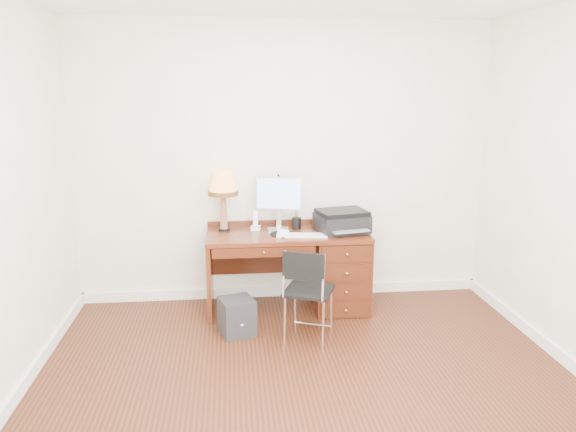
{
  "coord_description": "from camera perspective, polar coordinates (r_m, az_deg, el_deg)",
  "views": [
    {
      "loc": [
        -0.52,
        -3.63,
        2.07
      ],
      "look_at": [
        -0.02,
        1.2,
        0.96
      ],
      "focal_mm": 35.0,
      "sensor_mm": 36.0,
      "label": 1
    }
  ],
  "objects": [
    {
      "name": "phone",
      "position": [
        5.32,
        -3.3,
        -0.86
      ],
      "size": [
        0.1,
        0.1,
        0.18
      ],
      "rotation": [
        0.0,
        0.0,
        -0.19
      ],
      "color": "white",
      "rests_on": "desk"
    },
    {
      "name": "chair",
      "position": [
        4.62,
        2.22,
        -7.12
      ],
      "size": [
        0.49,
        0.5,
        0.8
      ],
      "rotation": [
        0.0,
        0.0,
        -0.38
      ],
      "color": "black",
      "rests_on": "ground"
    },
    {
      "name": "desk",
      "position": [
        5.37,
        3.38,
        -5.07
      ],
      "size": [
        1.5,
        0.67,
        0.75
      ],
      "color": "#592312",
      "rests_on": "ground"
    },
    {
      "name": "equipment_box",
      "position": [
        4.89,
        -5.21,
        -10.13
      ],
      "size": [
        0.34,
        0.34,
        0.32
      ],
      "primitive_type": "cube",
      "rotation": [
        0.0,
        0.0,
        0.3
      ],
      "color": "black",
      "rests_on": "ground"
    },
    {
      "name": "keyboard",
      "position": [
        5.1,
        1.42,
        -1.97
      ],
      "size": [
        0.47,
        0.19,
        0.02
      ],
      "primitive_type": "cube",
      "rotation": [
        0.0,
        0.0,
        -0.13
      ],
      "color": "white",
      "rests_on": "desk"
    },
    {
      "name": "mouse_pad",
      "position": [
        5.16,
        -0.48,
        -1.74
      ],
      "size": [
        0.24,
        0.24,
        0.05
      ],
      "color": "black",
      "rests_on": "desk"
    },
    {
      "name": "monitor",
      "position": [
        5.28,
        -1.03,
        2.0
      ],
      "size": [
        0.44,
        0.19,
        0.51
      ],
      "rotation": [
        0.0,
        0.0,
        -0.24
      ],
      "color": "silver",
      "rests_on": "desk"
    },
    {
      "name": "leg_lamp",
      "position": [
        5.26,
        -6.63,
        2.99
      ],
      "size": [
        0.28,
        0.28,
        0.57
      ],
      "color": "black",
      "rests_on": "desk"
    },
    {
      "name": "ground",
      "position": [
        4.21,
        2.0,
        -16.5
      ],
      "size": [
        4.0,
        4.0,
        0.0
      ],
      "primitive_type": "plane",
      "color": "#34160B",
      "rests_on": "ground"
    },
    {
      "name": "pen_cup",
      "position": [
        5.36,
        0.88,
        -0.74
      ],
      "size": [
        0.09,
        0.09,
        0.11
      ],
      "primitive_type": "cylinder",
      "color": "black",
      "rests_on": "desk"
    },
    {
      "name": "room_shell",
      "position": [
        4.75,
        0.93,
        -12.26
      ],
      "size": [
        4.0,
        4.0,
        4.0
      ],
      "color": "white",
      "rests_on": "ground"
    },
    {
      "name": "printer",
      "position": [
        5.28,
        5.48,
        -0.5
      ],
      "size": [
        0.52,
        0.44,
        0.2
      ],
      "rotation": [
        0.0,
        0.0,
        0.21
      ],
      "color": "black",
      "rests_on": "desk"
    }
  ]
}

